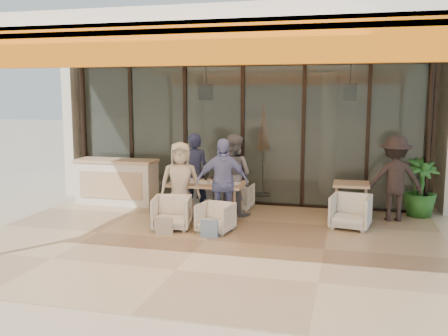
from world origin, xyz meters
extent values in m
plane|color=#C6B293|center=(0.00, 0.00, 0.00)|extent=(70.00, 70.00, 0.00)
cube|color=tan|center=(0.00, 0.00, 0.01)|extent=(8.00, 6.00, 0.01)
cube|color=silver|center=(0.00, 0.00, 3.30)|extent=(8.00, 6.00, 0.20)
cube|color=#D9640B|center=(0.00, -2.94, 3.02)|extent=(8.00, 0.12, 0.45)
cube|color=orange|center=(0.00, -2.25, 3.14)|extent=(8.00, 1.50, 0.06)
cylinder|color=black|center=(-3.88, 2.88, 1.60)|extent=(0.12, 0.12, 3.20)
cylinder|color=black|center=(3.88, 2.88, 1.60)|extent=(0.12, 0.12, 3.20)
cube|color=#9EADA3|center=(0.00, 3.00, 1.60)|extent=(8.00, 0.03, 3.20)
cube|color=black|center=(0.00, 3.00, 0.04)|extent=(8.00, 0.10, 0.08)
cube|color=black|center=(0.00, 3.00, 3.16)|extent=(8.00, 0.10, 0.08)
cube|color=black|center=(-4.00, 3.00, 1.60)|extent=(0.08, 0.10, 3.20)
cube|color=black|center=(-2.70, 3.00, 1.60)|extent=(0.08, 0.10, 3.20)
cube|color=black|center=(-1.35, 3.00, 1.60)|extent=(0.08, 0.10, 3.20)
cube|color=black|center=(0.00, 3.00, 1.60)|extent=(0.08, 0.10, 3.20)
cube|color=black|center=(1.35, 3.00, 1.60)|extent=(0.08, 0.10, 3.20)
cube|color=black|center=(2.70, 3.00, 1.60)|extent=(0.08, 0.10, 3.20)
cube|color=black|center=(4.00, 3.00, 1.60)|extent=(0.08, 0.10, 3.20)
cube|color=silver|center=(0.00, 6.50, 1.70)|extent=(9.00, 0.25, 3.40)
cube|color=silver|center=(-4.40, 4.75, 1.70)|extent=(0.25, 3.50, 3.40)
cube|color=silver|center=(4.40, 4.75, 1.70)|extent=(0.25, 3.50, 3.40)
cube|color=silver|center=(0.00, 4.75, 3.40)|extent=(9.00, 3.50, 0.25)
cube|color=tan|center=(0.00, 4.75, 0.01)|extent=(8.00, 3.50, 0.02)
cylinder|color=silver|center=(-1.60, 4.60, 1.50)|extent=(0.40, 0.40, 3.00)
cylinder|color=silver|center=(1.80, 4.60, 1.50)|extent=(0.40, 0.40, 3.00)
cylinder|color=black|center=(-1.20, 4.20, 3.00)|extent=(0.03, 0.03, 0.70)
cube|color=black|center=(-1.20, 4.20, 2.55)|extent=(0.30, 0.30, 0.40)
sphere|color=#FFBF72|center=(-1.20, 4.20, 2.55)|extent=(0.18, 0.18, 0.18)
cylinder|color=black|center=(2.30, 4.20, 3.00)|extent=(0.03, 0.03, 0.70)
cube|color=black|center=(2.30, 4.20, 2.55)|extent=(0.30, 0.30, 0.40)
sphere|color=#FFBF72|center=(2.30, 4.20, 2.55)|extent=(0.18, 0.18, 0.18)
cylinder|color=black|center=(0.30, 4.00, 0.05)|extent=(0.40, 0.40, 0.05)
cylinder|color=black|center=(0.30, 4.00, 1.05)|extent=(0.04, 0.04, 2.10)
cone|color=orange|center=(0.30, 4.00, 1.70)|extent=(0.32, 0.32, 1.10)
cube|color=silver|center=(-2.78, 2.30, 0.50)|extent=(1.80, 0.60, 1.00)
cube|color=tan|center=(-2.78, 2.30, 1.01)|extent=(1.85, 0.65, 0.06)
cube|color=tan|center=(-2.78, 1.99, 0.50)|extent=(1.50, 0.02, 0.60)
cube|color=tan|center=(-0.40, 1.54, 0.72)|extent=(1.50, 0.90, 0.05)
cube|color=white|center=(-0.40, 1.54, 0.74)|extent=(1.30, 0.35, 0.01)
cylinder|color=tan|center=(-1.02, 1.22, 0.35)|extent=(0.06, 0.06, 0.70)
cylinder|color=tan|center=(0.22, 1.22, 0.35)|extent=(0.06, 0.06, 0.70)
cylinder|color=tan|center=(-1.02, 1.86, 0.35)|extent=(0.06, 0.06, 0.70)
cylinder|color=tan|center=(0.22, 1.86, 0.35)|extent=(0.06, 0.06, 0.70)
cylinder|color=white|center=(-0.85, 1.39, 0.81)|extent=(0.06, 0.06, 0.11)
cylinder|color=white|center=(-0.65, 1.74, 0.81)|extent=(0.06, 0.06, 0.11)
cylinder|color=white|center=(-0.35, 1.44, 0.81)|extent=(0.06, 0.06, 0.11)
cylinder|color=white|center=(-0.10, 1.72, 0.81)|extent=(0.06, 0.06, 0.11)
cylinder|color=maroon|center=(-0.95, 1.69, 0.83)|extent=(0.07, 0.07, 0.16)
cylinder|color=black|center=(-0.50, 1.82, 0.83)|extent=(0.09, 0.09, 0.17)
cylinder|color=black|center=(-0.50, 1.82, 0.93)|extent=(0.10, 0.10, 0.01)
cylinder|color=white|center=(-0.85, 1.24, 0.76)|extent=(0.22, 0.22, 0.01)
cylinder|color=white|center=(0.05, 1.24, 0.76)|extent=(0.22, 0.22, 0.01)
cylinder|color=white|center=(-0.85, 1.86, 0.76)|extent=(0.22, 0.22, 0.01)
cylinder|color=white|center=(0.05, 1.86, 0.76)|extent=(0.22, 0.22, 0.01)
imported|color=white|center=(-0.82, 2.49, 0.30)|extent=(0.64, 0.61, 0.60)
imported|color=white|center=(0.02, 2.49, 0.31)|extent=(0.63, 0.60, 0.62)
imported|color=white|center=(-0.82, 0.59, 0.35)|extent=(0.78, 0.75, 0.69)
imported|color=white|center=(0.02, 0.59, 0.30)|extent=(0.67, 0.64, 0.61)
imported|color=#181E36|center=(-0.82, 1.99, 0.85)|extent=(0.69, 0.53, 1.70)
imported|color=slate|center=(0.02, 1.99, 0.85)|extent=(0.99, 0.89, 1.69)
imported|color=beige|center=(-0.82, 1.09, 0.80)|extent=(0.90, 0.72, 1.60)
imported|color=#798BCA|center=(0.02, 1.09, 0.84)|extent=(1.06, 0.66, 1.68)
cube|color=silver|center=(-0.82, 0.19, 0.17)|extent=(0.30, 0.10, 0.34)
cube|color=#99BFD8|center=(0.02, 0.19, 0.17)|extent=(0.30, 0.10, 0.34)
cube|color=tan|center=(2.40, 2.20, 0.72)|extent=(0.70, 0.70, 0.05)
cylinder|color=tan|center=(2.12, 1.92, 0.35)|extent=(0.05, 0.05, 0.70)
cylinder|color=tan|center=(2.68, 1.92, 0.35)|extent=(0.05, 0.05, 0.70)
cylinder|color=tan|center=(2.12, 2.48, 0.35)|extent=(0.05, 0.05, 0.70)
cylinder|color=tan|center=(2.68, 2.48, 0.35)|extent=(0.05, 0.05, 0.70)
imported|color=white|center=(2.40, 1.45, 0.36)|extent=(0.80, 0.76, 0.72)
imported|color=black|center=(3.21, 2.24, 0.85)|extent=(1.19, 0.80, 1.71)
imported|color=#1E5919|center=(3.77, 2.74, 0.61)|extent=(0.86, 0.86, 1.21)
camera|label=1|loc=(2.34, -7.93, 2.51)|focal=40.00mm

